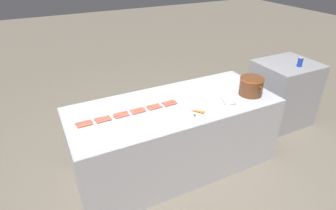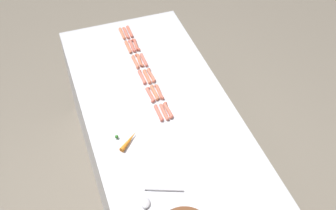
{
  "view_description": "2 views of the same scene",
  "coord_description": "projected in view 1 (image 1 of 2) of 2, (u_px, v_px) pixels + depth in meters",
  "views": [
    {
      "loc": [
        2.36,
        -1.26,
        2.35
      ],
      "look_at": [
        0.05,
        -0.11,
        0.9
      ],
      "focal_mm": 29.81,
      "sensor_mm": 36.0,
      "label": 1
    },
    {
      "loc": [
        0.6,
        1.8,
        2.92
      ],
      "look_at": [
        -0.07,
        -0.12,
        0.85
      ],
      "focal_mm": 46.17,
      "sensor_mm": 36.0,
      "label": 2
    }
  ],
  "objects": [
    {
      "name": "ground_plane",
      "position": [
        174.0,
        164.0,
        3.48
      ],
      "size": [
        20.0,
        20.0,
        0.0
      ],
      "primitive_type": "plane",
      "color": "#756B5B"
    },
    {
      "name": "hot_dog_6",
      "position": [
        85.0,
        124.0,
        2.69
      ],
      "size": [
        0.03,
        0.16,
        0.02
      ],
      "color": "#CB6954",
      "rests_on": "griddle_counter"
    },
    {
      "name": "hot_dog_7",
      "position": [
        103.0,
        119.0,
        2.76
      ],
      "size": [
        0.03,
        0.16,
        0.02
      ],
      "color": "#D16655",
      "rests_on": "griddle_counter"
    },
    {
      "name": "soda_can",
      "position": [
        300.0,
        62.0,
        3.76
      ],
      "size": [
        0.07,
        0.07,
        0.12
      ],
      "color": "#1938B2",
      "rests_on": "back_cabinet"
    },
    {
      "name": "hot_dog_10",
      "position": [
        154.0,
        107.0,
        2.97
      ],
      "size": [
        0.03,
        0.15,
        0.02
      ],
      "color": "#CB724F",
      "rests_on": "griddle_counter"
    },
    {
      "name": "hot_dog_15",
      "position": [
        139.0,
        112.0,
        2.87
      ],
      "size": [
        0.03,
        0.16,
        0.02
      ],
      "color": "#D36655",
      "rests_on": "griddle_counter"
    },
    {
      "name": "hot_dog_0",
      "position": [
        83.0,
        122.0,
        2.71
      ],
      "size": [
        0.02,
        0.16,
        0.02
      ],
      "color": "#D3644E",
      "rests_on": "griddle_counter"
    },
    {
      "name": "carrot",
      "position": [
        196.0,
        111.0,
        2.89
      ],
      "size": [
        0.15,
        0.14,
        0.03
      ],
      "color": "orange",
      "rests_on": "griddle_counter"
    },
    {
      "name": "hot_dog_8",
      "position": [
        120.0,
        115.0,
        2.83
      ],
      "size": [
        0.03,
        0.15,
        0.02
      ],
      "color": "#D16B4D",
      "rests_on": "griddle_counter"
    },
    {
      "name": "hot_dog_16",
      "position": [
        156.0,
        108.0,
        2.95
      ],
      "size": [
        0.03,
        0.15,
        0.02
      ],
      "color": "#D76755",
      "rests_on": "griddle_counter"
    },
    {
      "name": "hot_dog_17",
      "position": [
        171.0,
        104.0,
        3.02
      ],
      "size": [
        0.03,
        0.16,
        0.02
      ],
      "color": "#D46553",
      "rests_on": "griddle_counter"
    },
    {
      "name": "hot_dog_4",
      "position": [
        153.0,
        105.0,
        3.0
      ],
      "size": [
        0.03,
        0.16,
        0.02
      ],
      "color": "#CD664F",
      "rests_on": "griddle_counter"
    },
    {
      "name": "hot_dog_9",
      "position": [
        138.0,
        111.0,
        2.9
      ],
      "size": [
        0.03,
        0.16,
        0.02
      ],
      "color": "#D26D4E",
      "rests_on": "griddle_counter"
    },
    {
      "name": "hot_dog_14",
      "position": [
        122.0,
        116.0,
        2.81
      ],
      "size": [
        0.03,
        0.16,
        0.02
      ],
      "color": "#D47154",
      "rests_on": "griddle_counter"
    },
    {
      "name": "hot_dog_11",
      "position": [
        170.0,
        103.0,
        3.05
      ],
      "size": [
        0.02,
        0.16,
        0.02
      ],
      "color": "#CD6953",
      "rests_on": "griddle_counter"
    },
    {
      "name": "hot_dog_5",
      "position": [
        168.0,
        102.0,
        3.07
      ],
      "size": [
        0.03,
        0.15,
        0.02
      ],
      "color": "#D06851",
      "rests_on": "griddle_counter"
    },
    {
      "name": "hot_dog_13",
      "position": [
        104.0,
        121.0,
        2.73
      ],
      "size": [
        0.03,
        0.16,
        0.02
      ],
      "color": "#D26D4C",
      "rests_on": "griddle_counter"
    },
    {
      "name": "hot_dog_2",
      "position": [
        120.0,
        113.0,
        2.86
      ],
      "size": [
        0.02,
        0.16,
        0.02
      ],
      "color": "#CE6856",
      "rests_on": "griddle_counter"
    },
    {
      "name": "back_cabinet",
      "position": [
        282.0,
        93.0,
        4.13
      ],
      "size": [
        0.7,
        0.81,
        0.95
      ],
      "primitive_type": "cube",
      "color": "#A0A0A4",
      "rests_on": "ground_plane"
    },
    {
      "name": "bean_pot",
      "position": [
        251.0,
        85.0,
        3.2
      ],
      "size": [
        0.34,
        0.28,
        0.21
      ],
      "color": "brown",
      "rests_on": "griddle_counter"
    },
    {
      "name": "hot_dog_1",
      "position": [
        102.0,
        118.0,
        2.78
      ],
      "size": [
        0.03,
        0.15,
        0.02
      ],
      "color": "#D1634E",
      "rests_on": "griddle_counter"
    },
    {
      "name": "hot_dog_3",
      "position": [
        137.0,
        109.0,
        2.93
      ],
      "size": [
        0.03,
        0.15,
        0.02
      ],
      "color": "#D46E54",
      "rests_on": "griddle_counter"
    },
    {
      "name": "serving_spoon",
      "position": [
        229.0,
        102.0,
        3.07
      ],
      "size": [
        0.26,
        0.14,
        0.02
      ],
      "color": "#B7B7BC",
      "rests_on": "griddle_counter"
    },
    {
      "name": "griddle_counter",
      "position": [
        174.0,
        136.0,
        3.27
      ],
      "size": [
        0.97,
        2.33,
        0.86
      ],
      "color": "#BCBCC1",
      "rests_on": "ground_plane"
    },
    {
      "name": "hot_dog_12",
      "position": [
        85.0,
        125.0,
        2.66
      ],
      "size": [
        0.02,
        0.16,
        0.02
      ],
      "color": "#D26F4D",
      "rests_on": "griddle_counter"
    }
  ]
}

